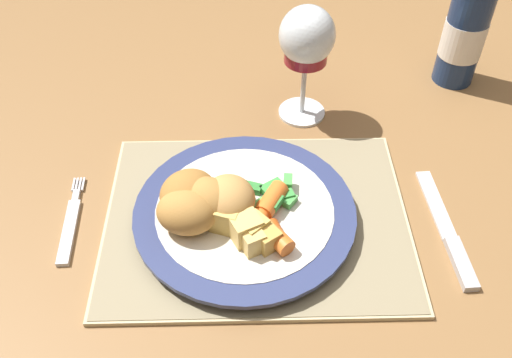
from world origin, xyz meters
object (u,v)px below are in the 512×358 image
(table_knife, at_px, (450,237))
(fork, at_px, (70,225))
(dinner_plate, at_px, (245,214))
(dining_table, at_px, (261,161))
(bottle, at_px, (467,25))
(wine_glass, at_px, (307,41))

(table_knife, bearing_deg, fork, 176.42)
(dinner_plate, height_order, fork, dinner_plate)
(dining_table, distance_m, bottle, 0.36)
(dinner_plate, distance_m, bottle, 0.44)
(fork, height_order, table_knife, table_knife)
(fork, distance_m, bottle, 0.61)
(table_knife, xyz_separation_m, bottle, (0.09, 0.31, 0.09))
(dinner_plate, relative_size, fork, 1.89)
(dining_table, height_order, dinner_plate, dinner_plate)
(fork, relative_size, bottle, 0.55)
(dinner_plate, bearing_deg, wine_glass, 68.01)
(wine_glass, height_order, bottle, bottle)
(wine_glass, distance_m, bottle, 0.25)
(table_knife, distance_m, wine_glass, 0.30)
(dining_table, xyz_separation_m, dinner_plate, (-0.02, -0.19, 0.10))
(fork, distance_m, wine_glass, 0.37)
(fork, bearing_deg, bottle, 28.47)
(wine_glass, bearing_deg, dinner_plate, -111.99)
(dinner_plate, relative_size, wine_glass, 1.55)
(dinner_plate, relative_size, bottle, 1.04)
(wine_glass, xyz_separation_m, bottle, (0.24, 0.08, -0.03))
(table_knife, xyz_separation_m, wine_glass, (-0.15, 0.23, 0.12))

